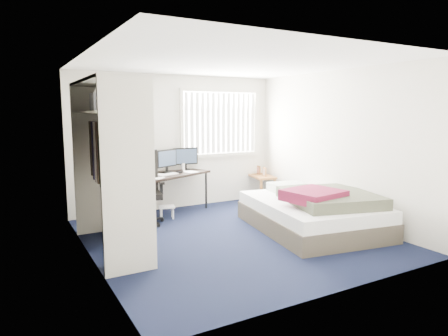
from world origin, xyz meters
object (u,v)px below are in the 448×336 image
desk (169,171)px  office_chair (145,195)px  nightstand (261,178)px  bed (314,211)px

desk → office_chair: size_ratio=1.33×
desk → office_chair: 0.77m
desk → nightstand: size_ratio=2.01×
office_chair → nightstand: size_ratio=1.51×
nightstand → office_chair: bearing=-169.2°
desk → nightstand: desk is taller
desk → bed: desk is taller
desk → bed: bearing=-52.7°
bed → office_chair: bearing=142.5°
desk → office_chair: office_chair is taller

